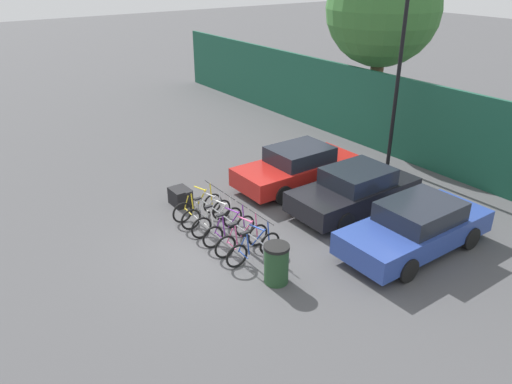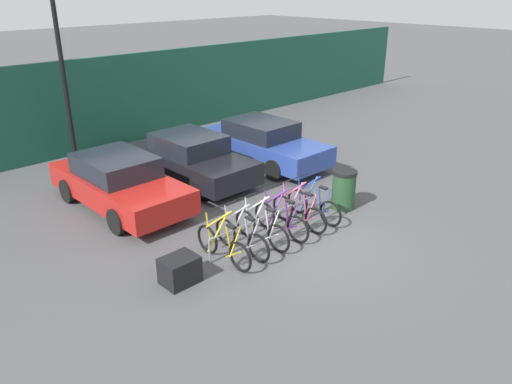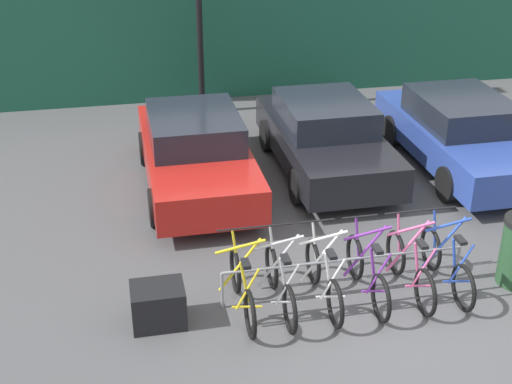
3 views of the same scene
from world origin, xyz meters
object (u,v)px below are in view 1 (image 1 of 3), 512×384
trash_bin (276,264)px  lamp_post (401,57)px  bicycle_purple (229,230)px  car_black (355,190)px  bicycle_yellow (198,207)px  bicycle_silver (207,213)px  bicycle_pink (242,239)px  tree_behind_hoarding (383,9)px  cargo_crate (180,197)px  car_blue (416,227)px  bike_rack (228,221)px  bicycle_blue (254,248)px  bicycle_white (217,221)px  car_red (297,167)px

trash_bin → lamp_post: bearing=113.2°
bicycle_purple → car_black: 4.29m
bicycle_yellow → bicycle_silver: (0.52, 0.00, 0.00)m
bicycle_pink → tree_behind_hoarding: (-5.25, 10.77, 4.88)m
cargo_crate → tree_behind_hoarding: size_ratio=0.09×
bicycle_yellow → car_blue: size_ratio=0.38×
car_blue → lamp_post: bearing=137.4°
car_blue → trash_bin: size_ratio=4.38×
bicycle_yellow → tree_behind_hoarding: 12.17m
bike_rack → trash_bin: 2.57m
bicycle_purple → bicycle_pink: size_ratio=1.00×
bicycle_blue → lamp_post: bearing=109.7°
bicycle_yellow → car_black: (2.40, 4.23, 0.31)m
car_black → cargo_crate: size_ratio=6.05×
bicycle_white → bicycle_pink: same height
bike_rack → car_red: bearing=112.0°
bicycle_blue → trash_bin: (1.09, -0.09, 0.14)m
car_black → trash_bin: size_ratio=4.12×
bicycle_yellow → bicycle_purple: bearing=3.6°
bicycle_pink → tree_behind_hoarding: size_ratio=0.22×
bike_rack → lamp_post: bearing=96.6°
bicycle_blue → bicycle_pink: bearing=-176.9°
bike_rack → car_blue: (3.55, 3.73, 0.21)m
tree_behind_hoarding → bike_rack: bearing=-67.8°
bicycle_white → bicycle_yellow: bearing=-178.5°
bicycle_purple → tree_behind_hoarding: bearing=110.1°
bicycle_silver → car_red: car_red is taller
bicycle_silver → bicycle_purple: 1.24m
cargo_crate → tree_behind_hoarding: 12.00m
bike_rack → bicycle_purple: bicycle_purple is taller
bicycle_white → bicycle_silver: bearing=-178.5°
cargo_crate → bicycle_yellow: bearing=0.4°
bicycle_yellow → trash_bin: 4.02m
bicycle_blue → trash_bin: bearing=-1.9°
car_blue → cargo_crate: car_blue is taller
bicycle_yellow → car_black: 4.88m
bicycle_silver → car_black: 4.64m
bicycle_white → tree_behind_hoarding: (-3.99, 10.77, 4.88)m
bike_rack → bicycle_white: bearing=-156.2°
bicycle_yellow → cargo_crate: size_ratio=2.44×
bicycle_silver → trash_bin: size_ratio=1.66×
bicycle_white → car_red: 4.20m
bicycle_yellow → bicycle_white: size_ratio=1.00×
bicycle_purple → cargo_crate: 2.88m
trash_bin → tree_behind_hoarding: tree_behind_hoarding is taller
bike_rack → car_red: (-1.56, 3.86, 0.21)m
bicycle_blue → cargo_crate: (-4.06, -0.01, -0.10)m
bicycle_pink → tree_behind_hoarding: tree_behind_hoarding is taller
bicycle_white → car_red: (-1.22, 4.00, 0.31)m
cargo_crate → bicycle_silver: bearing=0.3°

